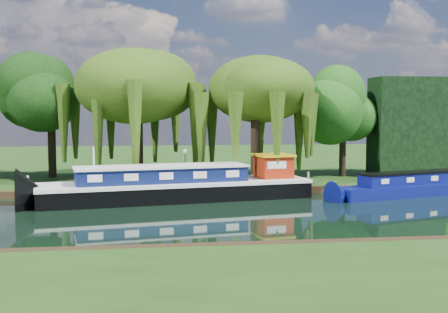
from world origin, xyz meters
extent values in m
plane|color=black|center=(0.00, 0.00, 0.00)|extent=(120.00, 120.00, 0.00)
cube|color=#1B380F|center=(0.00, 34.00, 0.23)|extent=(120.00, 52.00, 0.45)
cube|color=black|center=(-0.30, 6.13, 0.43)|extent=(17.64, 6.89, 1.15)
cube|color=silver|center=(-0.30, 6.13, 1.10)|extent=(17.75, 6.98, 0.21)
cube|color=#0E1746|center=(-1.24, 5.96, 1.67)|extent=(11.01, 4.65, 0.91)
cube|color=silver|center=(-1.24, 5.96, 2.18)|extent=(11.23, 4.87, 0.11)
cube|color=maroon|center=(6.29, 7.35, 1.93)|extent=(2.45, 2.45, 1.44)
cube|color=#C59E0D|center=(6.29, 7.35, 2.73)|extent=(2.73, 2.73, 0.15)
cylinder|color=silver|center=(-5.39, 5.19, 2.36)|extent=(0.10, 0.10, 2.30)
cube|color=#090F5C|center=(15.74, 6.08, 0.33)|extent=(12.01, 5.39, 0.90)
cube|color=#090F5C|center=(15.74, 6.08, 1.15)|extent=(8.44, 3.87, 0.75)
cube|color=black|center=(15.74, 6.08, 1.57)|extent=(8.56, 3.99, 0.10)
cube|color=silver|center=(12.96, 4.43, 1.19)|extent=(0.59, 0.22, 0.32)
cube|color=silver|center=(14.96, 5.04, 1.19)|extent=(0.59, 0.22, 0.32)
cube|color=silver|center=(16.96, 5.65, 1.19)|extent=(0.59, 0.22, 0.32)
cylinder|color=black|center=(-2.90, 14.44, 3.32)|extent=(0.74, 0.74, 5.74)
ellipsoid|color=#29470F|center=(-2.90, 14.44, 7.46)|extent=(8.01, 8.01, 5.18)
cylinder|color=black|center=(5.75, 11.19, 3.02)|extent=(0.73, 0.73, 5.14)
ellipsoid|color=#29470F|center=(5.75, 11.19, 6.73)|extent=(7.02, 7.02, 4.54)
cylinder|color=black|center=(-9.80, 16.43, 3.90)|extent=(0.66, 0.66, 6.90)
ellipsoid|color=black|center=(-9.80, 16.43, 6.72)|extent=(5.52, 5.52, 5.52)
cylinder|color=black|center=(13.45, 14.07, 3.38)|extent=(0.57, 0.57, 5.86)
ellipsoid|color=#164711|center=(13.45, 14.07, 5.78)|extent=(4.69, 4.69, 4.69)
cube|color=black|center=(19.00, 14.00, 4.45)|extent=(6.00, 3.00, 8.00)
cylinder|color=silver|center=(0.50, 10.50, 1.55)|extent=(0.10, 0.10, 2.20)
sphere|color=white|center=(0.50, 10.50, 2.83)|extent=(0.36, 0.36, 0.36)
cylinder|color=silver|center=(-10.00, 8.40, 0.95)|extent=(0.16, 0.16, 1.00)
cylinder|color=silver|center=(-4.00, 8.40, 0.95)|extent=(0.16, 0.16, 1.00)
cylinder|color=silver|center=(3.00, 8.40, 0.95)|extent=(0.16, 0.16, 1.00)
cylinder|color=silver|center=(9.00, 8.40, 0.95)|extent=(0.16, 0.16, 1.00)
camera|label=1|loc=(-1.78, -29.64, 5.53)|focal=45.00mm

